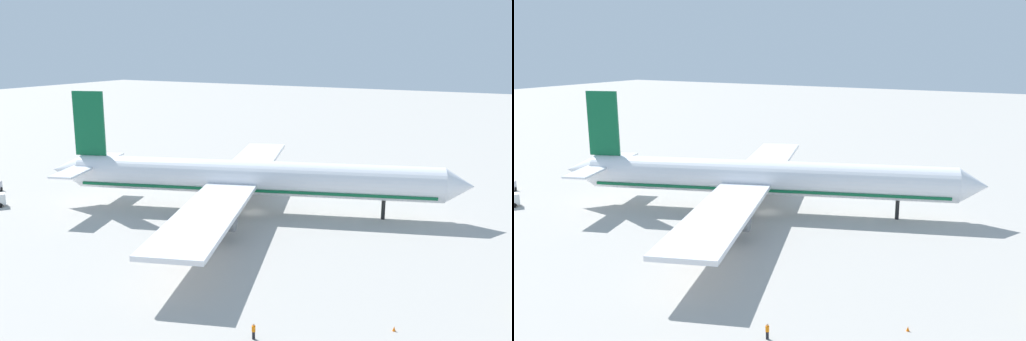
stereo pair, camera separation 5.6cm
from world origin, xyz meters
TOP-DOWN VIEW (x-y plane):
  - ground_plane at (0.00, 0.00)m, footprint 600.00×600.00m
  - airliner at (-1.29, -0.47)m, footprint 76.08×75.49m
  - ground_worker_2 at (21.22, -38.93)m, footprint 0.55×0.55m
  - traffic_cone_0 at (33.82, -30.31)m, footprint 0.36×0.36m
  - traffic_cone_1 at (-40.73, 18.96)m, footprint 0.36×0.36m

SIDE VIEW (x-z plane):
  - ground_plane at x=0.00m, z-range 0.00..0.00m
  - traffic_cone_0 at x=33.82m, z-range 0.00..0.55m
  - traffic_cone_1 at x=-40.73m, z-range 0.00..0.55m
  - ground_worker_2 at x=21.22m, z-range 0.02..1.77m
  - airliner at x=-1.29m, z-range -4.52..17.38m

